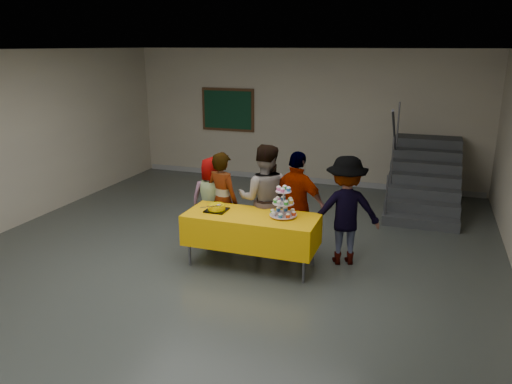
# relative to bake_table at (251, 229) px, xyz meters

# --- Properties ---
(room_shell) EXTENTS (10.00, 10.04, 3.02)m
(room_shell) POSITION_rel_bake_table_xyz_m (-0.45, -0.27, 1.57)
(room_shell) COLOR #4C514C
(room_shell) RESTS_ON ground
(bake_table) EXTENTS (1.88, 0.78, 0.77)m
(bake_table) POSITION_rel_bake_table_xyz_m (0.00, 0.00, 0.00)
(bake_table) COLOR #595960
(bake_table) RESTS_ON ground
(cupcake_stand) EXTENTS (0.38, 0.38, 0.44)m
(cupcake_stand) POSITION_rel_bake_table_xyz_m (0.45, 0.07, 0.39)
(cupcake_stand) COLOR silver
(cupcake_stand) RESTS_ON bake_table
(bear_cake) EXTENTS (0.32, 0.36, 0.12)m
(bear_cake) POSITION_rel_bake_table_xyz_m (-0.53, 0.01, 0.27)
(bear_cake) COLOR black
(bear_cake) RESTS_ON bake_table
(schoolchild_a) EXTENTS (0.76, 0.57, 1.39)m
(schoolchild_a) POSITION_rel_bake_table_xyz_m (-0.91, 0.68, 0.14)
(schoolchild_a) COLOR slate
(schoolchild_a) RESTS_ON ground
(schoolchild_b) EXTENTS (0.64, 0.51, 1.53)m
(schoolchild_b) POSITION_rel_bake_table_xyz_m (-0.66, 0.51, 0.21)
(schoolchild_b) COLOR slate
(schoolchild_b) RESTS_ON ground
(schoolchild_c) EXTENTS (0.93, 0.79, 1.67)m
(schoolchild_c) POSITION_rel_bake_table_xyz_m (-0.00, 0.59, 0.28)
(schoolchild_c) COLOR slate
(schoolchild_c) RESTS_ON ground
(schoolchild_d) EXTENTS (1.01, 0.63, 1.60)m
(schoolchild_d) POSITION_rel_bake_table_xyz_m (0.52, 0.55, 0.25)
(schoolchild_d) COLOR slate
(schoolchild_d) RESTS_ON ground
(schoolchild_e) EXTENTS (1.16, 0.90, 1.59)m
(schoolchild_e) POSITION_rel_bake_table_xyz_m (1.23, 0.56, 0.24)
(schoolchild_e) COLOR slate
(schoolchild_e) RESTS_ON ground
(staircase) EXTENTS (1.30, 2.40, 2.04)m
(staircase) POSITION_rel_bake_table_xyz_m (2.25, 3.84, -0.07)
(staircase) COLOR #424447
(staircase) RESTS_ON ground
(noticeboard) EXTENTS (1.30, 0.05, 1.00)m
(noticeboard) POSITION_rel_bake_table_xyz_m (-2.27, 4.68, 1.04)
(noticeboard) COLOR #472B16
(noticeboard) RESTS_ON ground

